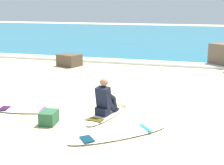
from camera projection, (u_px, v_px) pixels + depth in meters
ground_plane at (96, 107)px, 9.00m from camera, size 80.00×80.00×0.00m
sea at (173, 36)px, 28.30m from camera, size 80.00×28.00×0.10m
breaking_foam at (143, 62)px, 15.53m from camera, size 80.00×0.90×0.11m
surfboard_main at (108, 112)px, 8.42m from camera, size 0.85×2.24×0.08m
surfer_seated at (105, 100)px, 8.14m from camera, size 0.50×0.76×0.95m
surfboard_spare_near at (25, 110)px, 8.61m from camera, size 1.86×0.86×0.08m
surfboard_spare_far at (119, 134)px, 7.00m from camera, size 2.12×1.98×0.08m
shoreline_rock at (69, 60)px, 14.89m from camera, size 1.19×1.06×0.55m
beach_bag at (49, 118)px, 7.68m from camera, size 0.41×0.52×0.32m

